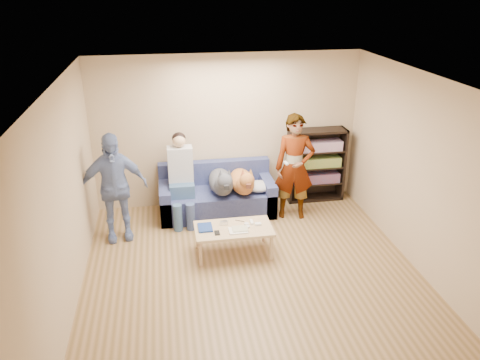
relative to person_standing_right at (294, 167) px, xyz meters
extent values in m
plane|color=brown|center=(-0.98, -1.74, -0.87)|extent=(5.00, 5.00, 0.00)
plane|color=white|center=(-0.98, -1.74, 1.73)|extent=(5.00, 5.00, 0.00)
plane|color=tan|center=(-0.98, 0.76, 0.43)|extent=(4.50, 0.00, 4.50)
plane|color=tan|center=(-0.98, -4.24, 0.43)|extent=(4.50, 0.00, 4.50)
plane|color=tan|center=(-3.23, -1.74, 0.43)|extent=(0.00, 5.00, 5.00)
plane|color=tan|center=(1.27, -1.74, 0.43)|extent=(0.00, 5.00, 5.00)
ellipsoid|color=#B3B3B8|center=(-0.55, 0.17, -0.37)|extent=(0.45, 0.38, 0.15)
imported|color=gray|center=(0.00, 0.00, 0.00)|extent=(0.71, 0.53, 1.75)
imported|color=#7A8EC4|center=(-2.83, -0.25, -0.03)|extent=(1.04, 0.55, 1.68)
cube|color=silver|center=(-0.20, -0.20, 0.16)|extent=(0.06, 0.12, 0.03)
cube|color=navy|center=(-1.56, -0.95, -0.44)|extent=(0.20, 0.26, 0.03)
cube|color=white|center=(-1.11, -1.10, -0.45)|extent=(0.26, 0.20, 0.02)
cube|color=#B9B894|center=(-1.08, -1.08, -0.43)|extent=(0.22, 0.17, 0.01)
cube|color=silver|center=(-1.28, -0.88, -0.43)|extent=(0.11, 0.06, 0.05)
cube|color=white|center=(-0.88, -0.90, -0.44)|extent=(0.04, 0.13, 0.03)
cube|color=white|center=(-0.80, -0.98, -0.44)|extent=(0.09, 0.06, 0.03)
cylinder|color=silver|center=(-0.96, -1.02, -0.44)|extent=(0.07, 0.07, 0.02)
cylinder|color=silver|center=(-0.96, -0.94, -0.44)|extent=(0.07, 0.07, 0.02)
cylinder|color=#D85D1E|center=(-1.18, -1.16, -0.45)|extent=(0.13, 0.06, 0.01)
cylinder|color=black|center=(-1.04, -0.82, -0.45)|extent=(0.13, 0.08, 0.01)
cube|color=black|center=(-1.41, -1.12, -0.45)|extent=(0.07, 0.12, 0.02)
cube|color=#515B93|center=(-1.23, 0.31, -0.66)|extent=(1.90, 0.85, 0.42)
cube|color=#515B93|center=(-1.23, 0.65, -0.25)|extent=(1.90, 0.18, 0.40)
cube|color=#515B93|center=(-2.09, 0.31, -0.58)|extent=(0.18, 0.85, 0.58)
cube|color=#515B93|center=(-0.37, 0.31, -0.58)|extent=(0.18, 0.85, 0.58)
cube|color=#3E6088|center=(-1.82, 0.23, -0.34)|extent=(0.40, 0.38, 0.22)
cylinder|color=#436693|center=(-1.92, -0.19, -0.66)|extent=(0.14, 0.14, 0.47)
cylinder|color=#3A5380|center=(-1.72, -0.19, -0.66)|extent=(0.14, 0.14, 0.47)
cube|color=silver|center=(-1.82, 0.33, 0.05)|extent=(0.40, 0.24, 0.58)
sphere|color=tan|center=(-1.82, 0.33, 0.45)|extent=(0.21, 0.21, 0.21)
ellipsoid|color=black|center=(-1.82, 0.36, 0.48)|extent=(0.22, 0.22, 0.19)
ellipsoid|color=#53545F|center=(-1.17, 0.26, -0.28)|extent=(0.40, 0.84, 0.35)
sphere|color=#494B53|center=(-1.17, -0.06, -0.20)|extent=(0.30, 0.30, 0.30)
sphere|color=#4C5056|center=(-1.17, -0.24, -0.06)|extent=(0.24, 0.24, 0.24)
cube|color=black|center=(-1.17, -0.36, -0.09)|extent=(0.08, 0.12, 0.07)
cone|color=#4A4C54|center=(-1.24, -0.21, 0.07)|extent=(0.08, 0.08, 0.12)
cone|color=#45464E|center=(-1.10, -0.21, 0.07)|extent=(0.08, 0.08, 0.12)
cylinder|color=#474850|center=(-1.17, 0.69, -0.32)|extent=(0.05, 0.27, 0.16)
ellipsoid|color=#BE773A|center=(-0.82, 0.23, -0.29)|extent=(0.39, 0.81, 0.34)
sphere|color=#BD6139|center=(-0.82, -0.07, -0.21)|extent=(0.29, 0.29, 0.29)
sphere|color=#AC6834|center=(-0.82, -0.23, -0.07)|extent=(0.24, 0.24, 0.24)
cube|color=#4F281B|center=(-0.82, -0.35, -0.10)|extent=(0.07, 0.11, 0.07)
cone|color=#B25936|center=(-0.89, -0.21, 0.05)|extent=(0.07, 0.07, 0.11)
cone|color=#B58137|center=(-0.76, -0.21, 0.05)|extent=(0.07, 0.07, 0.11)
cylinder|color=#B76038|center=(-0.82, 0.62, -0.32)|extent=(0.05, 0.26, 0.16)
cube|color=#D9B785|center=(-1.16, -1.00, -0.47)|extent=(1.10, 0.60, 0.04)
cylinder|color=tan|center=(-1.66, -1.25, -0.68)|extent=(0.05, 0.05, 0.38)
cylinder|color=tan|center=(-0.66, -1.25, -0.68)|extent=(0.05, 0.05, 0.38)
cylinder|color=#D6A883|center=(-1.66, -0.75, -0.68)|extent=(0.05, 0.05, 0.38)
cylinder|color=tan|center=(-0.66, -0.75, -0.68)|extent=(0.05, 0.05, 0.38)
cube|color=black|center=(0.09, 0.58, -0.22)|extent=(0.04, 0.34, 1.30)
cube|color=black|center=(1.05, 0.58, -0.22)|extent=(0.04, 0.34, 1.30)
cube|color=black|center=(0.57, 0.58, 0.41)|extent=(1.00, 0.34, 0.04)
cube|color=black|center=(0.57, 0.58, -0.85)|extent=(1.00, 0.34, 0.04)
cube|color=black|center=(0.57, 0.74, -0.22)|extent=(1.00, 0.02, 1.30)
cube|color=black|center=(0.57, 0.58, -0.55)|extent=(0.94, 0.32, 0.03)
cube|color=black|center=(0.57, 0.58, -0.25)|extent=(0.94, 0.32, 0.02)
cube|color=black|center=(0.57, 0.58, 0.05)|extent=(0.94, 0.32, 0.02)
cube|color=#B23333|center=(0.57, 0.56, -0.46)|extent=(0.84, 0.24, 0.17)
cube|color=gold|center=(0.57, 0.56, -0.16)|extent=(0.84, 0.24, 0.17)
cube|color=#994C99|center=(0.57, 0.56, 0.14)|extent=(0.84, 0.24, 0.17)
camera|label=1|loc=(-2.04, -6.76, 2.80)|focal=35.00mm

